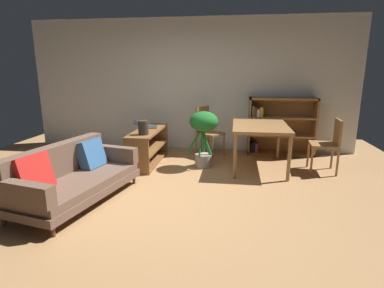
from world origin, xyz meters
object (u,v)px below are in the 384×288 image
(fabric_couch, at_px, (72,175))
(desk_speaker, at_px, (143,128))
(potted_floor_plant, at_px, (204,130))
(dining_table, at_px, (260,129))
(dining_chair_near, at_px, (329,142))
(bookshelf, at_px, (277,126))
(media_console, at_px, (148,147))
(dining_chair_far, at_px, (207,129))
(open_laptop, at_px, (147,126))

(fabric_couch, distance_m, desk_speaker, 1.53)
(fabric_couch, relative_size, potted_floor_plant, 1.92)
(dining_table, height_order, dining_chair_near, dining_chair_near)
(bookshelf, bearing_deg, dining_table, -112.89)
(media_console, height_order, dining_chair_near, dining_chair_near)
(fabric_couch, distance_m, dining_chair_near, 3.99)
(dining_table, bearing_deg, potted_floor_plant, -173.76)
(potted_floor_plant, relative_size, bookshelf, 0.75)
(bookshelf, bearing_deg, fabric_couch, -136.50)
(media_console, relative_size, desk_speaker, 5.93)
(desk_speaker, height_order, dining_chair_near, dining_chair_near)
(desk_speaker, bearing_deg, dining_chair_far, 48.09)
(potted_floor_plant, relative_size, dining_chair_far, 1.02)
(dining_table, relative_size, dining_chair_near, 1.54)
(dining_table, xyz_separation_m, dining_chair_far, (-0.97, 0.68, -0.16))
(desk_speaker, xyz_separation_m, dining_table, (1.94, 0.40, -0.04))
(media_console, distance_m, dining_chair_near, 3.11)
(dining_chair_near, height_order, bookshelf, bookshelf)
(media_console, bearing_deg, potted_floor_plant, -6.12)
(fabric_couch, distance_m, dining_table, 3.08)
(fabric_couch, bearing_deg, desk_speaker, 67.88)
(potted_floor_plant, height_order, dining_chair_far, potted_floor_plant)
(media_console, height_order, dining_chair_far, dining_chair_far)
(media_console, distance_m, bookshelf, 2.62)
(desk_speaker, distance_m, dining_chair_near, 3.08)
(potted_floor_plant, bearing_deg, dining_table, 6.24)
(fabric_couch, height_order, dining_chair_far, dining_chair_far)
(open_laptop, distance_m, dining_chair_far, 1.19)
(dining_table, distance_m, bookshelf, 1.09)
(media_console, distance_m, potted_floor_plant, 1.10)
(media_console, bearing_deg, desk_speaker, -83.20)
(dining_chair_near, bearing_deg, fabric_couch, -154.96)
(fabric_couch, distance_m, bookshelf, 4.03)
(dining_table, bearing_deg, open_laptop, 173.08)
(dining_chair_near, relative_size, dining_chair_far, 0.93)
(potted_floor_plant, relative_size, dining_chair_near, 1.10)
(open_laptop, height_order, desk_speaker, desk_speaker)
(fabric_couch, bearing_deg, potted_floor_plant, 47.23)
(open_laptop, xyz_separation_m, dining_chair_near, (3.19, -0.34, -0.13))
(dining_chair_far, relative_size, bookshelf, 0.74)
(fabric_couch, bearing_deg, dining_chair_near, 25.04)
(media_console, bearing_deg, dining_table, -0.17)
(media_console, relative_size, dining_chair_near, 1.57)
(media_console, height_order, potted_floor_plant, potted_floor_plant)
(media_console, xyz_separation_m, dining_chair_far, (1.02, 0.68, 0.22))
(open_laptop, relative_size, dining_chair_near, 0.55)
(bookshelf, bearing_deg, desk_speaker, -149.37)
(dining_chair_near, bearing_deg, dining_chair_far, 159.86)
(dining_chair_far, bearing_deg, desk_speaker, -131.91)
(fabric_couch, relative_size, dining_chair_far, 1.96)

